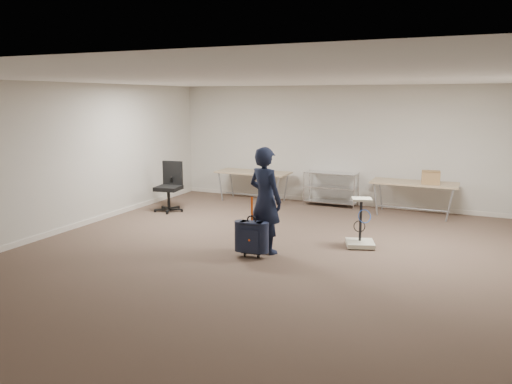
% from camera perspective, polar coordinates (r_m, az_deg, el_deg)
% --- Properties ---
extents(ground, '(9.00, 9.00, 0.00)m').
position_cam_1_polar(ground, '(8.11, 0.39, -7.34)').
color(ground, '#4C3A2E').
rests_on(ground, ground).
extents(room_shell, '(8.00, 9.00, 9.00)m').
position_cam_1_polar(room_shell, '(9.33, 3.82, -4.62)').
color(room_shell, beige).
rests_on(room_shell, ground).
extents(folding_table_left, '(1.80, 0.75, 0.73)m').
position_cam_1_polar(folding_table_left, '(12.23, -0.32, 2.10)').
color(folding_table_left, '#98825D').
rests_on(folding_table_left, ground).
extents(folding_table_right, '(1.80, 0.75, 0.73)m').
position_cam_1_polar(folding_table_right, '(11.23, 17.63, 0.81)').
color(folding_table_right, '#98825D').
rests_on(folding_table_right, ground).
extents(wire_shelf, '(1.22, 0.47, 0.80)m').
position_cam_1_polar(wire_shelf, '(11.86, 8.57, 0.55)').
color(wire_shelf, silver).
rests_on(wire_shelf, ground).
extents(person, '(0.74, 0.60, 1.75)m').
position_cam_1_polar(person, '(8.11, 1.05, -0.95)').
color(person, black).
rests_on(person, ground).
extents(suitcase, '(0.38, 0.25, 0.98)m').
position_cam_1_polar(suitcase, '(7.96, -0.51, -5.17)').
color(suitcase, black).
rests_on(suitcase, ground).
extents(office_chair, '(0.67, 0.67, 1.11)m').
position_cam_1_polar(office_chair, '(11.38, -9.85, -0.46)').
color(office_chair, black).
rests_on(office_chair, ground).
extents(equipment_cart, '(0.59, 0.59, 0.85)m').
position_cam_1_polar(equipment_cart, '(8.73, 11.85, -4.72)').
color(equipment_cart, beige).
rests_on(equipment_cart, ground).
extents(cardboard_box, '(0.40, 0.32, 0.27)m').
position_cam_1_polar(cardboard_box, '(11.10, 19.34, 1.59)').
color(cardboard_box, '#A2764B').
rests_on(cardboard_box, folding_table_right).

